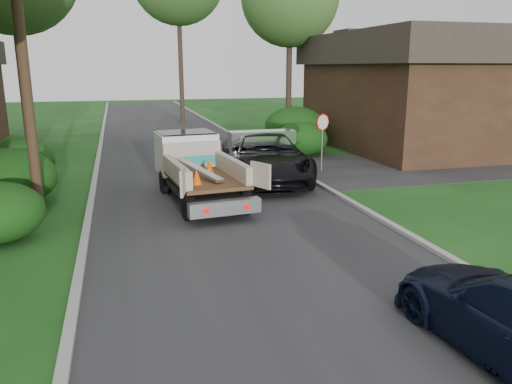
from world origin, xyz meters
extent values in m
plane|color=#164513|center=(0.00, 0.00, 0.00)|extent=(120.00, 120.00, 0.00)
cube|color=#28282B|center=(0.00, 10.00, 0.00)|extent=(8.00, 90.00, 0.02)
cube|color=#28282B|center=(12.00, 9.00, 0.01)|extent=(16.00, 7.00, 0.02)
cube|color=#9E9E99|center=(-4.10, 10.00, 0.06)|extent=(0.20, 90.00, 0.12)
cube|color=#9E9E99|center=(4.10, 10.00, 0.06)|extent=(0.20, 90.00, 0.12)
cylinder|color=slate|center=(5.20, 9.00, 1.00)|extent=(0.06, 0.06, 2.00)
cylinder|color=#B20A0A|center=(5.20, 9.00, 2.10)|extent=(0.71, 0.32, 0.76)
cylinder|color=#382619|center=(-5.50, 5.00, 5.00)|extent=(0.30, 0.30, 10.00)
cube|color=#362116|center=(13.00, 14.00, 2.25)|extent=(9.00, 12.00, 4.50)
cube|color=#332B26|center=(13.00, 14.00, 5.30)|extent=(9.72, 12.96, 1.60)
cube|color=#332B26|center=(13.00, 14.00, 6.10)|extent=(9.72, 1.80, 0.20)
ellipsoid|color=#113B0D|center=(-6.50, 6.50, 0.94)|extent=(2.86, 2.86, 1.87)
ellipsoid|color=#113B0D|center=(-6.80, 10.00, 0.85)|extent=(2.60, 2.60, 1.70)
ellipsoid|color=#113B0D|center=(5.80, 13.00, 0.85)|extent=(2.60, 2.60, 1.70)
ellipsoid|color=#113B0D|center=(6.50, 16.00, 1.10)|extent=(3.38, 3.38, 2.21)
cylinder|color=#2D2119|center=(-7.50, 17.00, 4.50)|extent=(0.36, 0.36, 9.00)
cylinder|color=#2D2119|center=(7.50, 20.00, 4.25)|extent=(0.36, 0.36, 8.50)
cylinder|color=#2D2119|center=(2.00, 30.00, 5.50)|extent=(0.36, 0.36, 11.00)
cylinder|color=black|center=(-1.61, 6.93, 0.41)|extent=(0.35, 0.84, 0.82)
cylinder|color=black|center=(0.11, 7.10, 0.41)|extent=(0.35, 0.84, 0.82)
cylinder|color=black|center=(-1.27, 3.49, 0.41)|extent=(0.35, 0.84, 0.82)
cylinder|color=black|center=(0.45, 3.66, 0.41)|extent=(0.35, 0.84, 0.82)
cube|color=black|center=(-0.59, 5.39, 0.56)|extent=(2.33, 5.43, 0.22)
cube|color=white|center=(-0.78, 7.29, 1.36)|extent=(2.15, 1.83, 1.41)
cube|color=black|center=(-0.78, 7.29, 1.86)|extent=(2.00, 1.68, 0.50)
cube|color=#472D19|center=(-0.53, 4.75, 0.91)|extent=(2.31, 3.46, 0.11)
cube|color=beige|center=(-0.69, 6.38, 1.41)|extent=(2.00, 0.29, 0.91)
cube|color=beige|center=(-1.43, 4.66, 1.23)|extent=(0.53, 3.10, 0.55)
cube|color=beige|center=(0.38, 4.84, 1.23)|extent=(0.53, 3.10, 0.55)
cube|color=silver|center=(-0.33, 2.81, 0.50)|extent=(2.11, 0.52, 0.41)
cube|color=#B20505|center=(-0.91, 2.59, 0.50)|extent=(0.15, 0.05, 0.15)
cube|color=#B20505|center=(0.27, 2.70, 0.50)|extent=(0.15, 0.05, 0.15)
cube|color=beige|center=(-1.48, 2.83, 1.32)|extent=(0.27, 0.81, 0.73)
cube|color=beige|center=(0.78, 3.05, 1.32)|extent=(0.42, 0.77, 0.73)
cube|color=silver|center=(-0.72, 4.82, 1.22)|extent=(1.19, 2.27, 0.42)
cone|color=#F2590A|center=(-0.94, 3.89, 1.19)|extent=(0.36, 0.36, 0.45)
cone|color=#F2590A|center=(-0.31, 5.32, 1.19)|extent=(0.36, 0.36, 0.45)
cube|color=#148C84|center=(-0.44, 6.18, 1.28)|extent=(1.00, 0.19, 0.26)
imported|color=black|center=(2.40, 8.07, 0.93)|extent=(4.07, 7.07, 1.85)
camera|label=1|loc=(-3.10, -10.45, 4.34)|focal=35.00mm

